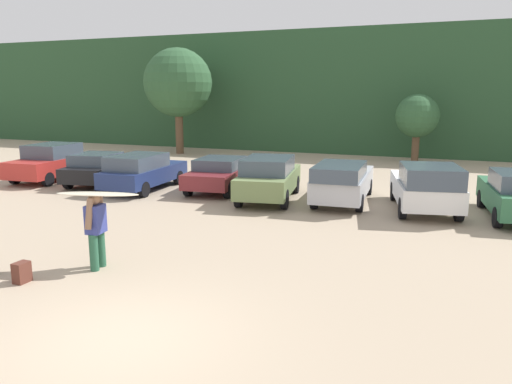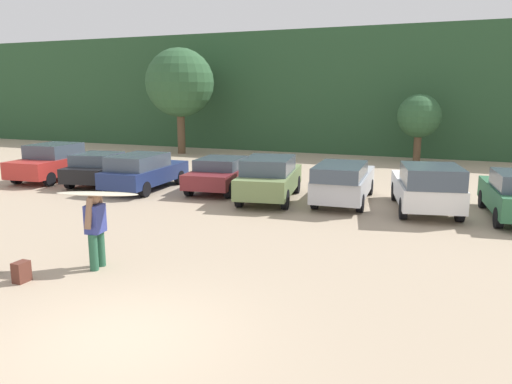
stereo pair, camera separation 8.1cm
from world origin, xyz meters
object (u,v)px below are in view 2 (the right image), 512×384
Objects in this scene: parked_car_black at (102,168)px; parked_car_silver at (343,181)px; backpack_dropped at (21,272)px; parked_car_maroon at (220,173)px; parked_car_white at (427,187)px; parked_car_red at (55,162)px; person_adult at (96,226)px; surfboard_cream at (97,194)px; parked_car_olive_green at (270,177)px; parked_car_navy at (144,171)px.

parked_car_black is 0.88× the size of parked_car_silver.
backpack_dropped is (6.07, -10.13, -0.51)m from parked_car_black.
parked_car_maroon is at bearing 82.20° from parked_car_silver.
parked_car_maroon is 8.16m from parked_car_white.
person_adult is at bearing -137.56° from parked_car_red.
parked_car_silver reaches higher than backpack_dropped.
surfboard_cream reaches higher than backpack_dropped.
parked_car_olive_green is at bearing -112.65° from surfboard_cream.
backpack_dropped is (3.59, -9.72, -0.58)m from parked_car_navy.
backpack_dropped is (0.54, -10.73, -0.51)m from parked_car_maroon.
parked_car_navy is at bearing 90.71° from parked_car_silver.
parked_car_red is at bearing 86.66° from parked_car_maroon.
parked_car_white is (2.93, -0.38, 0.06)m from parked_car_silver.
backpack_dropped is at bearing -163.24° from parked_car_navy.
parked_car_olive_green is 10.03m from backpack_dropped.
parked_car_silver is at bearing -99.41° from parked_car_black.
parked_car_red is 8.38m from parked_car_maroon.
backpack_dropped is (-0.97, -1.40, -1.52)m from surfboard_cream.
parked_car_navy is at bearing 102.01° from parked_car_maroon.
parked_car_maroon is 2.32× the size of person_adult.
parked_car_black is at bearing -66.88° from surfboard_cream.
surfboard_cream is (-1.01, -8.41, 0.88)m from parked_car_olive_green.
backpack_dropped is at bearing -144.34° from parked_car_red.
parked_car_white is 2.32× the size of surfboard_cream.
parked_car_red is 13.57m from parked_car_silver.
backpack_dropped is at bearing -159.75° from parked_car_black.
parked_car_red is 0.94× the size of parked_car_silver.
parked_car_maroon is 9.51m from surfboard_cream.
backpack_dropped is at bearing 158.73° from parked_car_olive_green.
parked_car_olive_green is (2.52, -0.93, 0.14)m from parked_car_maroon.
surfboard_cream is at bearing -151.81° from parked_car_black.
parked_car_maroon is 9.17× the size of backpack_dropped.
parked_car_maroon is at bearing -89.52° from person_adult.
parked_car_maroon is at bearing -96.61° from surfboard_cream.
parked_car_black is at bearing 77.40° from parked_car_white.
parked_car_maroon is 0.87× the size of parked_car_olive_green.
parked_car_red is 1.07× the size of parked_car_black.
parked_car_black is 0.93× the size of parked_car_white.
parked_car_olive_green is 2.74m from parked_car_silver.
backpack_dropped is (-4.67, -10.37, -0.60)m from parked_car_silver.
parked_car_white reaches higher than parked_car_red.
parked_car_black is 8.07m from parked_car_olive_green.
surfboard_cream reaches higher than person_adult.
parked_car_silver is 10.99× the size of backpack_dropped.
parked_car_black is 13.67m from parked_car_white.
parked_car_white is at bearing -135.94° from person_adult.
parked_car_navy is at bearing -70.11° from person_adult.
parked_car_navy is 2.53× the size of person_adult.
person_adult is (9.84, -8.97, 0.16)m from parked_car_red.
parked_car_silver reaches higher than parked_car_navy.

